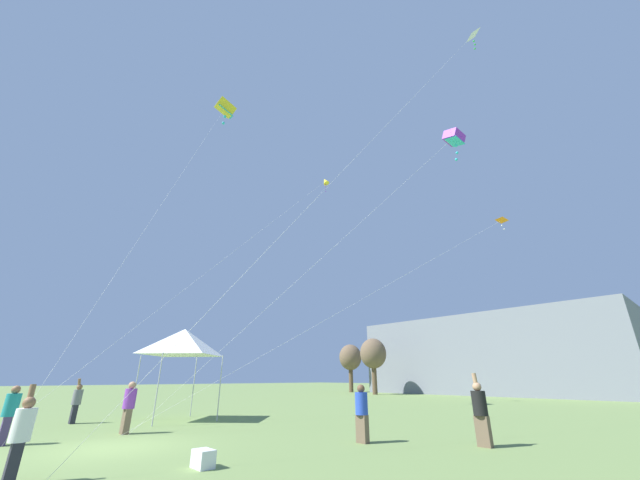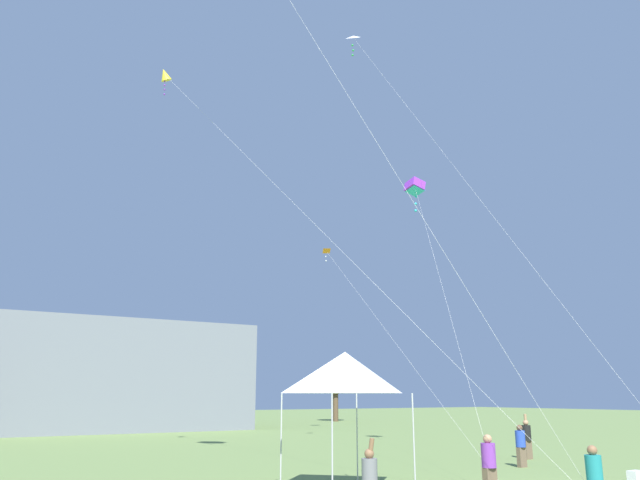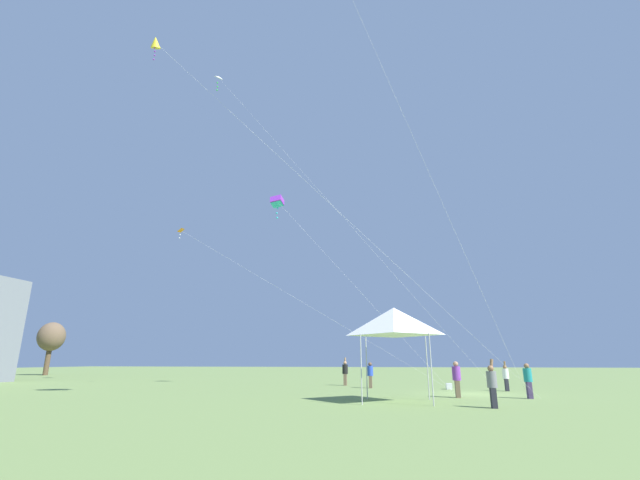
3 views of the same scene
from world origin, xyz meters
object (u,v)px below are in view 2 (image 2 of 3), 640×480
Objects in this scene: kite_white_delta_3 at (355,40)px; festival_tent at (345,372)px; person_blue_shirt at (521,444)px; cooler_box at (636,476)px; kite_yellow_diamond_2 at (166,76)px; kite_purple_box_0 at (415,187)px; person_purple_shirt at (489,463)px; person_grey_shirt at (370,480)px; person_teal_shirt at (595,478)px; kite_orange_delta_4 at (328,254)px; person_black_shirt at (527,437)px.

festival_tent is at bearing -127.13° from kite_white_delta_3.
cooler_box is at bearing -14.07° from person_blue_shirt.
kite_purple_box_0 is at bearing -12.81° from kite_yellow_diamond_2.
person_grey_shirt reaches higher than person_purple_shirt.
person_teal_shirt is at bearing -117.78° from kite_purple_box_0.
person_purple_shirt is 0.08× the size of kite_orange_delta_4.
kite_orange_delta_4 is (-2.91, 13.15, 11.29)m from person_black_shirt.
kite_white_delta_3 is (11.92, 15.74, 24.48)m from festival_tent.
festival_tent is 5.17m from person_purple_shirt.
person_grey_shirt is (-12.14, -0.55, 0.74)m from cooler_box.
cooler_box is 0.04× the size of kite_purple_box_0.
kite_orange_delta_4 reaches higher than cooler_box.
person_black_shirt reaches higher than person_purple_shirt.
kite_orange_delta_4 reaches higher than person_grey_shirt.
person_purple_shirt is at bearing 21.73° from person_teal_shirt.
person_blue_shirt is 13.75m from person_grey_shirt.
kite_white_delta_3 is 1.34× the size of kite_orange_delta_4.
cooler_box is 33.93m from kite_white_delta_3.
person_purple_shirt is (3.13, -3.09, -2.73)m from festival_tent.
kite_orange_delta_4 is at bearing 98.58° from kite_purple_box_0.
festival_tent is at bearing -60.30° from person_black_shirt.
festival_tent is 2.08× the size of person_black_shirt.
kite_purple_box_0 is at bearing -6.98° from person_teal_shirt.
person_purple_shirt is at bearing -115.03° from kite_white_delta_3.
festival_tent reaches higher than person_blue_shirt.
person_grey_shirt is at bearing -87.50° from kite_yellow_diamond_2.
kite_white_delta_3 is (1.74, 19.09, 28.00)m from cooler_box.
person_black_shirt is at bearing 66.30° from cooler_box.
person_teal_shirt is 0.11× the size of kite_purple_box_0.
festival_tent reaches higher than person_black_shirt.
cooler_box is 0.33× the size of person_blue_shirt.
person_blue_shirt is at bearing -95.99° from kite_white_delta_3.
kite_purple_box_0 is (13.68, 13.48, 14.09)m from person_grey_shirt.
person_teal_shirt is at bearing -51.14° from person_blue_shirt.
person_blue_shirt is (7.29, 8.60, 0.01)m from person_teal_shirt.
person_blue_shirt is at bearing -90.31° from kite_orange_delta_4.
kite_white_delta_3 reaches higher than person_teal_shirt.
kite_orange_delta_4 is (7.37, 23.93, 11.38)m from person_teal_shirt.
person_black_shirt is 0.10× the size of kite_orange_delta_4.
kite_white_delta_3 is at bearing -0.54° from person_teal_shirt.
person_purple_shirt is at bearing 177.92° from cooler_box.
kite_yellow_diamond_2 reaches higher than person_blue_shirt.
person_grey_shirt is at bearing 82.82° from person_teal_shirt.
cooler_box is 12.17m from person_grey_shirt.
person_blue_shirt is 30.56m from kite_white_delta_3.
person_teal_shirt is at bearing -64.32° from festival_tent.
kite_purple_box_0 is at bearing 119.83° from person_grey_shirt.
kite_white_delta_3 is (13.88, 19.64, 27.26)m from person_grey_shirt.
person_grey_shirt is at bearing -177.40° from cooler_box.
kite_white_delta_3 reaches higher than kite_orange_delta_4.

